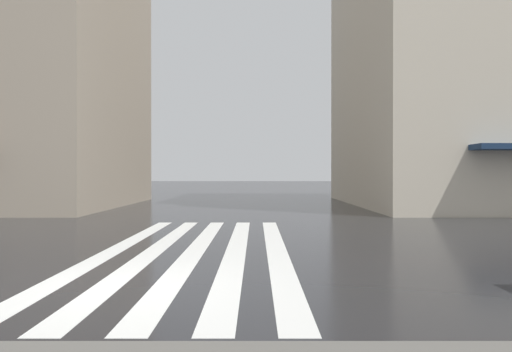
% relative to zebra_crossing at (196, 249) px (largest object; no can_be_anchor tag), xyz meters
% --- Properties ---
extents(ground_plane, '(220.00, 220.00, 0.00)m').
position_rel_zebra_crossing_xyz_m(ground_plane, '(-4.00, 0.88, -0.00)').
color(ground_plane, black).
extents(zebra_crossing, '(13.00, 4.50, 0.01)m').
position_rel_zebra_crossing_xyz_m(zebra_crossing, '(0.00, 0.00, 0.00)').
color(zebra_crossing, silver).
rests_on(zebra_crossing, ground_plane).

